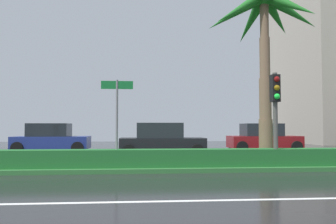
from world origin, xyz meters
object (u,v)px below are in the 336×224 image
street_name_sign (117,111)px  car_in_traffic_third (161,140)px  car_in_traffic_fourth (263,138)px  car_in_traffic_second (51,139)px  palm_tree_centre_left (264,23)px  traffic_signal_median_right (275,102)px

street_name_sign → car_in_traffic_third: 5.88m
car_in_traffic_third → street_name_sign: bearing=-109.0°
street_name_sign → car_in_traffic_fourth: bearing=45.2°
car_in_traffic_second → car_in_traffic_fourth: (12.76, -0.11, 0.00)m
street_name_sign → car_in_traffic_fourth: (8.32, 8.38, -1.25)m
street_name_sign → car_in_traffic_second: bearing=117.6°
palm_tree_centre_left → car_in_traffic_third: 7.44m
traffic_signal_median_right → car_in_traffic_third: bearing=122.6°
street_name_sign → car_in_traffic_third: size_ratio=0.70×
palm_tree_centre_left → car_in_traffic_second: bearing=146.3°
palm_tree_centre_left → car_in_traffic_third: bearing=136.4°
car_in_traffic_second → car_in_traffic_third: same height
palm_tree_centre_left → car_in_traffic_fourth: bearing=70.2°
traffic_signal_median_right → car_in_traffic_second: 13.37m
palm_tree_centre_left → car_in_traffic_second: palm_tree_centre_left is taller
traffic_signal_median_right → palm_tree_centre_left: bearing=79.2°
traffic_signal_median_right → car_in_traffic_fourth: 9.24m
palm_tree_centre_left → car_in_traffic_second: (-10.33, 6.88, -4.96)m
palm_tree_centre_left → car_in_traffic_third: (-4.02, 3.83, -4.96)m
car_in_traffic_second → car_in_traffic_fourth: size_ratio=1.00×
palm_tree_centre_left → car_in_traffic_fourth: (2.43, 6.77, -4.96)m
street_name_sign → car_in_traffic_fourth: 11.88m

